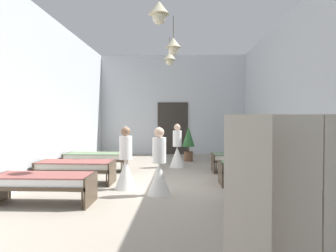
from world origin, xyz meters
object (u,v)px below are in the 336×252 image
Objects in this scene: bed_left_row_0 at (44,181)px; bed_left_row_1 at (76,166)px; patient_seated_primary at (232,144)px; patient_seated_secondary at (245,151)px; bed_right_row_1 at (258,168)px; bed_left_row_2 at (96,157)px; bed_right_row_2 at (243,158)px; nurse_far_aisle at (177,152)px; potted_plant at (188,140)px; nurse_near_aisle at (159,171)px; nurse_mid_aisle at (126,167)px; privacy_screen at (297,215)px; bed_right_row_0 at (283,183)px.

bed_left_row_0 and bed_left_row_1 have the same top height.
bed_left_row_1 is at bearing 90.00° from bed_left_row_0.
patient_seated_secondary is (0.00, -1.95, 0.00)m from patient_seated_primary.
bed_left_row_2 is at bearing 157.54° from bed_right_row_1.
bed_right_row_2 is 2.25m from nurse_far_aisle.
potted_plant is (-1.28, 4.43, -0.07)m from patient_seated_secondary.
bed_left_row_0 and bed_left_row_2 have the same top height.
bed_left_row_0 is at bearing -157.54° from bed_right_row_1.
bed_left_row_0 is 1.00× the size of bed_left_row_2.
patient_seated_primary is at bearing 100.53° from bed_right_row_1.
bed_left_row_0 is 4.64m from patient_seated_secondary.
nurse_far_aisle is at bearing -168.79° from nurse_near_aisle.
nurse_near_aisle is 1.00× the size of nurse_mid_aisle.
nurse_mid_aisle is at bearing -170.46° from patient_seated_secondary.
bed_right_row_1 is 1.12× the size of privacy_screen.
nurse_near_aisle is 3.94m from nurse_far_aisle.
nurse_far_aisle reaches higher than bed_right_row_1.
bed_right_row_2 is at bearing 90.00° from bed_right_row_0.
bed_right_row_0 is 3.46m from privacy_screen.
bed_left_row_0 is 4.97m from bed_right_row_1.
potted_plant is (-1.63, 2.46, 0.36)m from bed_right_row_2.
potted_plant is (1.60, 4.91, 0.27)m from nurse_mid_aisle.
bed_left_row_2 is at bearing 180.00° from bed_right_row_2.
privacy_screen reaches higher than nurse_near_aisle.
bed_left_row_1 is 1.28× the size of nurse_near_aisle.
patient_seated_secondary is at bearing 100.82° from bed_right_row_0.
patient_seated_secondary reaches higher than potted_plant.
bed_left_row_1 is 5.29m from potted_plant.
bed_left_row_1 is at bearing 126.21° from nurse_far_aisle.
bed_left_row_2 is at bearing -127.45° from nurse_near_aisle.
nurse_near_aisle is (-2.40, -3.00, 0.09)m from bed_right_row_2.
nurse_far_aisle is (2.55, 4.72, 0.09)m from bed_left_row_0.
potted_plant is 9.59m from privacy_screen.
bed_left_row_0 is 1.41× the size of potted_plant.
bed_right_row_1 is 2.38× the size of patient_seated_secondary.
potted_plant is at bearing 55.75° from bed_left_row_1.
bed_right_row_0 is at bearing 0.00° from bed_left_row_0.
patient_seated_secondary is 0.47× the size of privacy_screen.
patient_seated_secondary is (4.25, -0.07, 0.43)m from bed_left_row_1.
nurse_far_aisle is at bearing 150.98° from patient_seated_primary.
potted_plant reaches higher than bed_left_row_2.
bed_right_row_0 is 5.96m from bed_left_row_2.
bed_right_row_1 is 3.49m from nurse_far_aisle.
bed_right_row_1 is at bearing -22.46° from bed_left_row_2.
patient_seated_primary is (-0.35, -0.02, 0.43)m from bed_right_row_2.
bed_right_row_1 is 1.41× the size of potted_plant.
potted_plant is at bearing 156.32° from nurse_mid_aisle.
patient_seated_secondary reaches higher than bed_right_row_2.
bed_left_row_0 is 5.37m from nurse_far_aisle.
nurse_near_aisle reaches higher than potted_plant.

